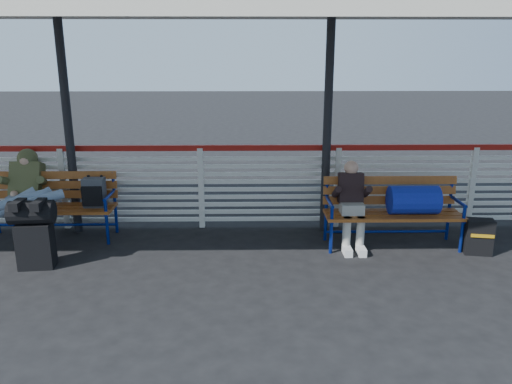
{
  "coord_description": "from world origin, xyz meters",
  "views": [
    {
      "loc": [
        0.69,
        -5.18,
        2.51
      ],
      "look_at": [
        0.79,
        1.0,
        0.79
      ],
      "focal_mm": 35.0,
      "sensor_mm": 36.0,
      "label": 1
    }
  ],
  "objects_px": {
    "luggage_stack": "(34,232)",
    "traveler_man": "(27,196)",
    "bench_left": "(60,198)",
    "suitcase_side": "(479,237)",
    "bench_right": "(404,202)",
    "companion_person": "(352,204)"
  },
  "relations": [
    {
      "from": "luggage_stack",
      "to": "traveler_man",
      "type": "height_order",
      "value": "traveler_man"
    },
    {
      "from": "bench_left",
      "to": "suitcase_side",
      "type": "distance_m",
      "value": 5.63
    },
    {
      "from": "bench_right",
      "to": "traveler_man",
      "type": "relative_size",
      "value": 1.1
    },
    {
      "from": "traveler_man",
      "to": "companion_person",
      "type": "distance_m",
      "value": 4.27
    },
    {
      "from": "companion_person",
      "to": "bench_right",
      "type": "bearing_deg",
      "value": -0.03
    },
    {
      "from": "traveler_man",
      "to": "luggage_stack",
      "type": "bearing_deg",
      "value": -63.3
    },
    {
      "from": "bench_left",
      "to": "suitcase_side",
      "type": "xyz_separation_m",
      "value": [
        5.57,
        -0.7,
        -0.34
      ]
    },
    {
      "from": "luggage_stack",
      "to": "bench_right",
      "type": "distance_m",
      "value": 4.67
    },
    {
      "from": "traveler_man",
      "to": "companion_person",
      "type": "xyz_separation_m",
      "value": [
        4.27,
        -0.05,
        -0.11
      ]
    },
    {
      "from": "bench_left",
      "to": "bench_right",
      "type": "xyz_separation_m",
      "value": [
        4.67,
        -0.41,
        0.03
      ]
    },
    {
      "from": "bench_right",
      "to": "companion_person",
      "type": "relative_size",
      "value": 1.57
    },
    {
      "from": "bench_left",
      "to": "bench_right",
      "type": "height_order",
      "value": "same"
    },
    {
      "from": "luggage_stack",
      "to": "companion_person",
      "type": "height_order",
      "value": "companion_person"
    },
    {
      "from": "companion_person",
      "to": "suitcase_side",
      "type": "relative_size",
      "value": 2.45
    },
    {
      "from": "bench_right",
      "to": "suitcase_side",
      "type": "distance_m",
      "value": 1.03
    },
    {
      "from": "companion_person",
      "to": "suitcase_side",
      "type": "xyz_separation_m",
      "value": [
        1.6,
        -0.3,
        -0.36
      ]
    },
    {
      "from": "bench_left",
      "to": "companion_person",
      "type": "bearing_deg",
      "value": -5.83
    },
    {
      "from": "traveler_man",
      "to": "companion_person",
      "type": "relative_size",
      "value": 1.43
    },
    {
      "from": "bench_left",
      "to": "traveler_man",
      "type": "bearing_deg",
      "value": -130.29
    },
    {
      "from": "luggage_stack",
      "to": "suitcase_side",
      "type": "xyz_separation_m",
      "value": [
        5.53,
        0.33,
        -0.22
      ]
    },
    {
      "from": "bench_right",
      "to": "companion_person",
      "type": "xyz_separation_m",
      "value": [
        -0.69,
        0.0,
        -0.01
      ]
    },
    {
      "from": "companion_person",
      "to": "suitcase_side",
      "type": "height_order",
      "value": "companion_person"
    }
  ]
}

